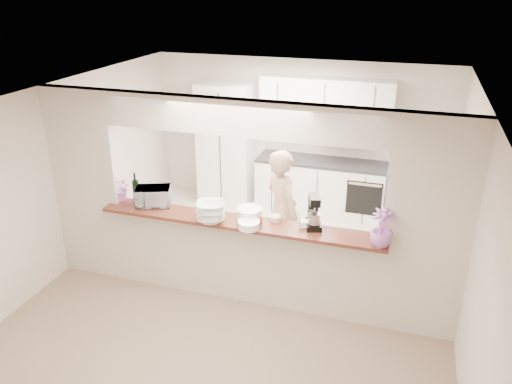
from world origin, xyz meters
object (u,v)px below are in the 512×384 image
at_px(stand_mixer, 314,213).
at_px(refrigerator, 424,178).
at_px(person, 282,213).
at_px(toaster_oven, 153,196).

bearing_deg(stand_mixer, refrigerator, 65.04).
relative_size(stand_mixer, person, 0.23).
height_order(refrigerator, stand_mixer, refrigerator).
distance_m(refrigerator, stand_mixer, 2.88).
relative_size(toaster_oven, person, 0.24).
height_order(toaster_oven, stand_mixer, stand_mixer).
bearing_deg(refrigerator, stand_mixer, -114.96).
bearing_deg(refrigerator, toaster_oven, -140.91).
height_order(refrigerator, toaster_oven, refrigerator).
distance_m(refrigerator, person, 2.55).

